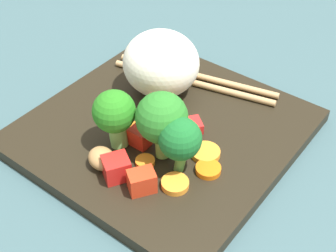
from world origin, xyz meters
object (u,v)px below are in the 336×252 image
at_px(rice_mound, 161,63).
at_px(broccoli_floret_2, 162,119).
at_px(carrot_slice_1, 145,162).
at_px(square_plate, 163,130).
at_px(chopstick_pair, 194,79).

relative_size(rice_mound, broccoli_floret_2, 1.20).
distance_m(broccoli_floret_2, carrot_slice_1, 0.05).
height_order(rice_mound, carrot_slice_1, rice_mound).
bearing_deg(square_plate, rice_mound, -49.18).
bearing_deg(carrot_slice_1, broccoli_floret_2, -99.33).
relative_size(square_plate, rice_mound, 3.04).
height_order(square_plate, carrot_slice_1, carrot_slice_1).
distance_m(rice_mound, carrot_slice_1, 0.13).
height_order(broccoli_floret_2, chopstick_pair, broccoli_floret_2).
height_order(rice_mound, broccoli_floret_2, rice_mound).
bearing_deg(chopstick_pair, carrot_slice_1, 92.46).
bearing_deg(carrot_slice_1, square_plate, -68.57).
bearing_deg(chopstick_pair, rice_mound, 46.95).
height_order(rice_mound, chopstick_pair, rice_mound).
bearing_deg(chopstick_pair, broccoli_floret_2, 96.88).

